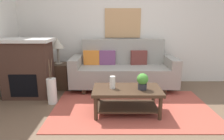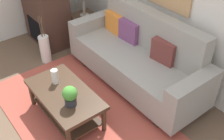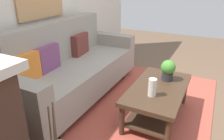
{
  "view_description": "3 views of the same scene",
  "coord_description": "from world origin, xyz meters",
  "px_view_note": "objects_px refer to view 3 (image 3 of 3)",
  "views": [
    {
      "loc": [
        -0.35,
        -2.59,
        1.49
      ],
      "look_at": [
        -0.34,
        0.86,
        0.6
      ],
      "focal_mm": 30.68,
      "sensor_mm": 36.0,
      "label": 1
    },
    {
      "loc": [
        2.32,
        -0.8,
        2.74
      ],
      "look_at": [
        0.03,
        0.98,
        0.56
      ],
      "focal_mm": 44.63,
      "sensor_mm": 36.0,
      "label": 2
    },
    {
      "loc": [
        -2.32,
        -0.17,
        1.59
      ],
      "look_at": [
        -0.16,
        0.92,
        0.55
      ],
      "focal_mm": 33.64,
      "sensor_mm": 36.0,
      "label": 3
    }
  ],
  "objects_px": {
    "potted_plant_tabletop": "(168,70)",
    "throw_pillow_maroon": "(80,44)",
    "throw_pillow_orange": "(25,68)",
    "throw_pillow_plum": "(47,58)",
    "tabletop_vase": "(152,87)",
    "couch": "(74,68)",
    "coffee_table": "(158,95)"
  },
  "relations": [
    {
      "from": "throw_pillow_maroon",
      "to": "tabletop_vase",
      "type": "relative_size",
      "value": 1.79
    },
    {
      "from": "throw_pillow_orange",
      "to": "throw_pillow_plum",
      "type": "relative_size",
      "value": 1.0
    },
    {
      "from": "throw_pillow_orange",
      "to": "potted_plant_tabletop",
      "type": "xyz_separation_m",
      "value": [
        0.94,
        -1.4,
        -0.11
      ]
    },
    {
      "from": "throw_pillow_plum",
      "to": "tabletop_vase",
      "type": "distance_m",
      "value": 1.36
    },
    {
      "from": "couch",
      "to": "tabletop_vase",
      "type": "height_order",
      "value": "couch"
    },
    {
      "from": "tabletop_vase",
      "to": "potted_plant_tabletop",
      "type": "height_order",
      "value": "potted_plant_tabletop"
    },
    {
      "from": "couch",
      "to": "throw_pillow_orange",
      "type": "distance_m",
      "value": 0.77
    },
    {
      "from": "potted_plant_tabletop",
      "to": "couch",
      "type": "bearing_deg",
      "value": 100.16
    },
    {
      "from": "potted_plant_tabletop",
      "to": "throw_pillow_maroon",
      "type": "bearing_deg",
      "value": 84.78
    },
    {
      "from": "throw_pillow_orange",
      "to": "throw_pillow_maroon",
      "type": "height_order",
      "value": "same"
    },
    {
      "from": "throw_pillow_orange",
      "to": "throw_pillow_plum",
      "type": "bearing_deg",
      "value": 0.0
    },
    {
      "from": "throw_pillow_orange",
      "to": "throw_pillow_maroon",
      "type": "xyz_separation_m",
      "value": [
        1.07,
        0.0,
        0.0
      ]
    },
    {
      "from": "coffee_table",
      "to": "throw_pillow_orange",
      "type": "bearing_deg",
      "value": 117.42
    },
    {
      "from": "coffee_table",
      "to": "potted_plant_tabletop",
      "type": "xyz_separation_m",
      "value": [
        0.24,
        -0.04,
        0.26
      ]
    },
    {
      "from": "coffee_table",
      "to": "potted_plant_tabletop",
      "type": "distance_m",
      "value": 0.35
    },
    {
      "from": "throw_pillow_maroon",
      "to": "coffee_table",
      "type": "bearing_deg",
      "value": -105.03
    },
    {
      "from": "throw_pillow_maroon",
      "to": "couch",
      "type": "bearing_deg",
      "value": -160.65
    },
    {
      "from": "throw_pillow_orange",
      "to": "throw_pillow_maroon",
      "type": "bearing_deg",
      "value": 0.0
    },
    {
      "from": "throw_pillow_orange",
      "to": "tabletop_vase",
      "type": "bearing_deg",
      "value": -70.76
    },
    {
      "from": "throw_pillow_maroon",
      "to": "tabletop_vase",
      "type": "bearing_deg",
      "value": -114.04
    },
    {
      "from": "throw_pillow_plum",
      "to": "potted_plant_tabletop",
      "type": "distance_m",
      "value": 1.52
    },
    {
      "from": "throw_pillow_plum",
      "to": "potted_plant_tabletop",
      "type": "xyz_separation_m",
      "value": [
        0.59,
        -1.4,
        -0.11
      ]
    },
    {
      "from": "couch",
      "to": "coffee_table",
      "type": "bearing_deg",
      "value": -90.38
    },
    {
      "from": "couch",
      "to": "throw_pillow_maroon",
      "type": "bearing_deg",
      "value": 19.35
    },
    {
      "from": "coffee_table",
      "to": "couch",
      "type": "bearing_deg",
      "value": 89.62
    },
    {
      "from": "couch",
      "to": "potted_plant_tabletop",
      "type": "distance_m",
      "value": 1.3
    },
    {
      "from": "couch",
      "to": "coffee_table",
      "type": "relative_size",
      "value": 2.07
    },
    {
      "from": "tabletop_vase",
      "to": "coffee_table",
      "type": "bearing_deg",
      "value": -3.11
    },
    {
      "from": "couch",
      "to": "throw_pillow_plum",
      "type": "relative_size",
      "value": 6.33
    },
    {
      "from": "throw_pillow_plum",
      "to": "coffee_table",
      "type": "bearing_deg",
      "value": -75.62
    },
    {
      "from": "throw_pillow_maroon",
      "to": "tabletop_vase",
      "type": "distance_m",
      "value": 1.48
    },
    {
      "from": "couch",
      "to": "throw_pillow_maroon",
      "type": "xyz_separation_m",
      "value": [
        0.36,
        0.13,
        0.25
      ]
    }
  ]
}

